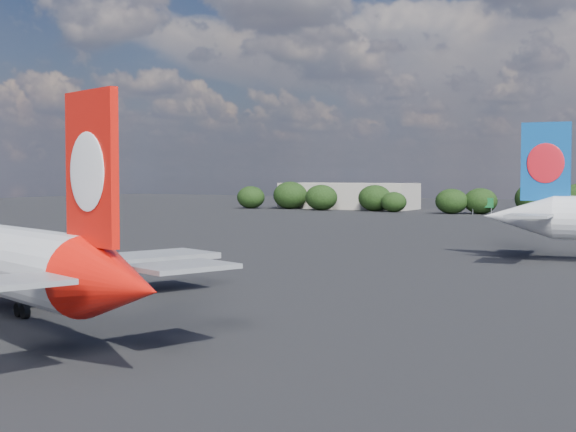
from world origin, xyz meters
The scene contains 3 objects.
ground centered at (0.00, 60.00, 0.00)m, with size 500.00×500.00×0.00m, color black.
terminal_building centered at (-65.00, 192.00, 4.00)m, with size 42.00×16.00×8.00m.
highway_sign centered at (-18.00, 176.00, 3.13)m, with size 6.00×0.30×4.50m.
Camera 1 is at (42.55, -34.56, 10.81)m, focal length 50.00 mm.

